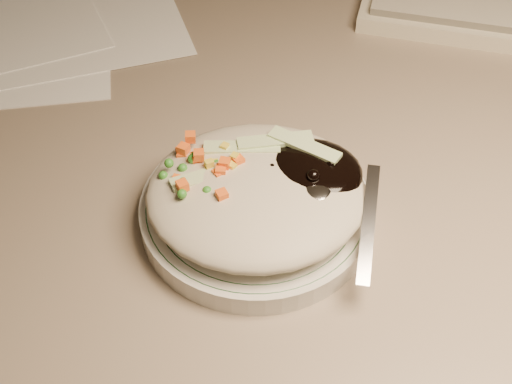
{
  "coord_description": "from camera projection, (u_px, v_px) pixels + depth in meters",
  "views": [
    {
      "loc": [
        -0.14,
        0.79,
        1.23
      ],
      "look_at": [
        -0.11,
        1.21,
        0.78
      ],
      "focal_mm": 50.0,
      "sensor_mm": 36.0,
      "label": 1
    }
  ],
  "objects": [
    {
      "name": "papers",
      "position": [
        2.0,
        36.0,
        0.85
      ],
      "size": [
        0.45,
        0.31,
        0.0
      ],
      "color": "white",
      "rests_on": "desk"
    },
    {
      "name": "meal",
      "position": [
        261.0,
        188.0,
        0.62
      ],
      "size": [
        0.21,
        0.19,
        0.05
      ],
      "color": "#AEA58D",
      "rests_on": "plate"
    },
    {
      "name": "plate_rim",
      "position": [
        256.0,
        204.0,
        0.63
      ],
      "size": [
        0.2,
        0.2,
        0.0
      ],
      "color": "#144723",
      "rests_on": "plate"
    },
    {
      "name": "desk",
      "position": [
        332.0,
        219.0,
        0.91
      ],
      "size": [
        1.4,
        0.7,
        0.74
      ],
      "color": "#806F5C",
      "rests_on": "ground"
    },
    {
      "name": "plate",
      "position": [
        256.0,
        212.0,
        0.64
      ],
      "size": [
        0.21,
        0.21,
        0.02
      ],
      "primitive_type": "cylinder",
      "color": "silver",
      "rests_on": "desk"
    }
  ]
}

